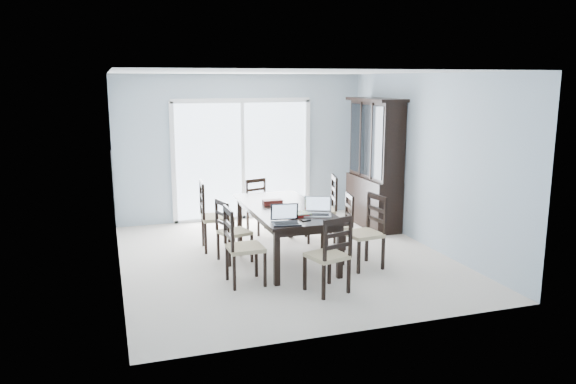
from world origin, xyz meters
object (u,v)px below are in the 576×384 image
object	(u,v)px
game_box	(273,202)
hot_tub	(195,184)
chair_left_far	(210,208)
chair_end_near	(332,247)
chair_end_far	(259,200)
laptop_dark	(286,220)
chair_right_near	(370,223)
dining_table	(284,212)
chair_left_near	(238,238)
laptop_silver	(318,211)
china_hutch	(375,165)
chair_right_far	(327,201)
chair_right_mid	(342,218)
cell_phone	(306,220)
chair_left_mid	(229,224)

from	to	relation	value
game_box	hot_tub	bearing A→B (deg)	99.43
chair_left_far	chair_end_near	world-z (taller)	chair_left_far
chair_end_far	laptop_dark	world-z (taller)	chair_end_far
chair_right_near	game_box	world-z (taller)	chair_right_near
dining_table	chair_left_near	world-z (taller)	chair_left_near
laptop_dark	laptop_silver	xyz separation A→B (m)	(0.53, 0.29, 0.00)
chair_end_far	china_hutch	bearing A→B (deg)	156.16
china_hutch	laptop_silver	xyz separation A→B (m)	(-1.77, -1.89, -0.26)
chair_end_far	laptop_silver	xyz separation A→B (m)	(0.22, -2.15, 0.27)
chair_left_far	chair_right_near	bearing A→B (deg)	57.27
chair_right_far	chair_left_near	bearing A→B (deg)	143.87
chair_left_far	chair_end_near	bearing A→B (deg)	29.20
chair_right_near	chair_right_mid	distance (m)	0.63
hot_tub	chair_end_near	bearing A→B (deg)	-81.06
chair_right_near	hot_tub	bearing A→B (deg)	12.89
laptop_dark	game_box	xyz separation A→B (m)	(0.15, 1.12, -0.02)
dining_table	chair_left_far	size ratio (longest dim) A/B	1.83
chair_right_far	chair_end_far	bearing A→B (deg)	59.96
chair_end_near	laptop_dark	xyz separation A→B (m)	(-0.39, 0.55, 0.23)
chair_end_near	game_box	world-z (taller)	chair_end_near
chair_end_near	cell_phone	distance (m)	0.67
laptop_dark	chair_left_far	bearing A→B (deg)	119.71
hot_tub	china_hutch	bearing A→B (deg)	-41.37
chair_left_near	chair_right_mid	bearing A→B (deg)	111.96
game_box	hot_tub	xyz separation A→B (m)	(-0.57, 3.46, -0.31)
chair_left_far	game_box	xyz separation A→B (m)	(0.80, -0.55, 0.15)
chair_right_mid	cell_phone	bearing A→B (deg)	141.51
dining_table	laptop_silver	size ratio (longest dim) A/B	5.18
china_hutch	dining_table	bearing A→B (deg)	-148.29
chair_end_near	hot_tub	xyz separation A→B (m)	(-0.81, 5.12, -0.11)
dining_table	hot_tub	world-z (taller)	hot_tub
game_box	hot_tub	world-z (taller)	hot_tub
laptop_silver	game_box	bearing A→B (deg)	136.44
dining_table	hot_tub	distance (m)	3.71
chair_left_near	laptop_dark	world-z (taller)	chair_left_near
chair_left_far	cell_phone	size ratio (longest dim) A/B	10.05
chair_left_mid	hot_tub	distance (m)	3.58
chair_left_near	chair_left_far	world-z (taller)	chair_left_far
laptop_dark	laptop_silver	distance (m)	0.60
laptop_dark	game_box	bearing A→B (deg)	90.63
dining_table	chair_left_near	distance (m)	1.19
chair_right_far	laptop_dark	xyz separation A→B (m)	(-1.18, -1.60, 0.18)
chair_right_near	cell_phone	distance (m)	0.99
chair_right_mid	game_box	size ratio (longest dim) A/B	3.72
china_hutch	chair_right_far	distance (m)	1.33
china_hutch	hot_tub	size ratio (longest dim) A/B	1.02
chair_left_mid	chair_end_far	bearing A→B (deg)	135.73
dining_table	chair_right_near	world-z (taller)	chair_right_near
chair_right_mid	chair_end_far	distance (m)	1.79
chair_right_far	chair_end_near	world-z (taller)	chair_right_far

